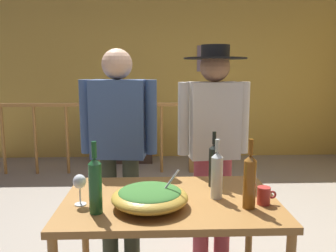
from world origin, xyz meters
TOP-DOWN VIEW (x-y plane):
  - back_wall at (0.00, 3.36)m, footprint 6.35×0.10m
  - framed_picture at (0.73, 3.30)m, footprint 0.51×0.03m
  - stair_railing at (-0.84, 2.35)m, footprint 3.33×0.10m
  - tv_console at (-0.75, 3.01)m, footprint 0.90×0.40m
  - flat_screen_tv at (-0.75, 2.98)m, footprint 0.64×0.12m
  - serving_table at (-0.16, -0.72)m, footprint 1.28×0.84m
  - salad_bowl at (-0.28, -0.85)m, footprint 0.43×0.43m
  - wine_glass at (-0.68, -0.80)m, footprint 0.07×0.07m
  - wine_bottle_clear at (0.12, -0.73)m, footprint 0.07×0.07m
  - wine_bottle_amber at (0.27, -0.89)m, footprint 0.07×0.07m
  - wine_bottle_green at (-0.57, -0.92)m, footprint 0.07×0.07m
  - wine_bottle_dark at (0.13, -0.51)m, footprint 0.07×0.07m
  - mug_red at (0.37, -0.84)m, footprint 0.11×0.08m
  - person_standing_left at (-0.54, -0.02)m, footprint 0.60×0.26m
  - person_standing_right at (0.21, -0.02)m, footprint 0.57×0.48m

SIDE VIEW (x-z plane):
  - tv_console at x=-0.75m, z-range 0.00..0.45m
  - stair_railing at x=-0.84m, z-range 0.12..1.22m
  - serving_table at x=-0.16m, z-range 0.31..1.08m
  - flat_screen_tv at x=-0.75m, z-range 0.49..0.95m
  - mug_red at x=0.37m, z-range 0.77..0.87m
  - salad_bowl at x=-0.28m, z-range 0.73..0.95m
  - wine_glass at x=-0.68m, z-range 0.81..0.99m
  - wine_bottle_clear at x=0.12m, z-range 0.74..1.10m
  - wine_bottle_dark at x=0.13m, z-range 0.74..1.11m
  - wine_bottle_amber at x=0.27m, z-range 0.74..1.13m
  - wine_bottle_green at x=-0.57m, z-range 0.74..1.13m
  - person_standing_left at x=-0.54m, z-range 0.16..1.86m
  - person_standing_right at x=0.21m, z-range 0.18..1.90m
  - back_wall at x=0.00m, z-range 0.00..2.82m
  - framed_picture at x=0.73m, z-range 1.49..1.93m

